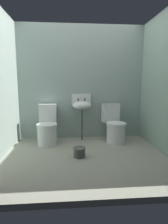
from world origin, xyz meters
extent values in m
cube|color=gray|center=(0.00, 0.00, -0.04)|extent=(3.10, 2.43, 0.08)
cube|color=#8DA19A|center=(0.00, 1.07, 1.22)|extent=(3.10, 0.10, 2.44)
cube|color=#89A596|center=(1.40, 0.10, 1.22)|extent=(0.10, 2.23, 2.44)
cylinder|color=white|center=(-0.71, 0.58, 0.19)|extent=(0.39, 0.39, 0.38)
cylinder|color=silver|center=(-0.71, 0.58, 0.40)|extent=(0.41, 0.41, 0.04)
cube|color=white|center=(-0.72, 0.88, 0.58)|extent=(0.37, 0.19, 0.40)
cylinder|color=white|center=(0.68, 0.58, 0.19)|extent=(0.44, 0.44, 0.38)
cylinder|color=white|center=(0.68, 0.58, 0.40)|extent=(0.47, 0.47, 0.04)
cube|color=white|center=(0.63, 0.87, 0.58)|extent=(0.39, 0.24, 0.40)
cylinder|color=#4A4D4A|center=(0.00, 0.83, 0.33)|extent=(0.04, 0.04, 0.66)
ellipsoid|color=white|center=(0.00, 0.83, 0.75)|extent=(0.40, 0.32, 0.18)
cube|color=white|center=(0.00, 0.99, 0.85)|extent=(0.42, 0.04, 0.28)
cylinder|color=#4A4D4A|center=(-0.07, 0.89, 0.87)|extent=(0.04, 0.04, 0.06)
cylinder|color=#4A4D4A|center=(0.07, 0.89, 0.87)|extent=(0.04, 0.04, 0.06)
cylinder|color=#4A4D4A|center=(-0.10, -0.09, 0.08)|extent=(0.20, 0.20, 0.15)
torus|color=#4A5346|center=(-0.10, -0.09, 0.15)|extent=(0.21, 0.21, 0.02)
camera|label=1|loc=(-0.25, -2.88, 1.19)|focal=28.37mm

